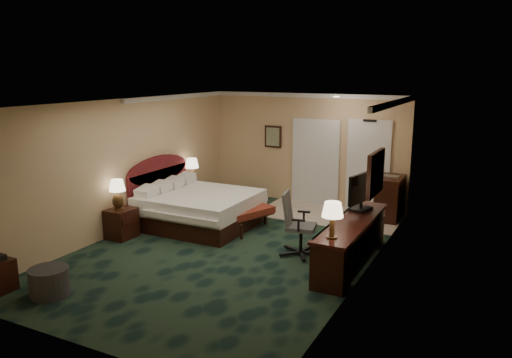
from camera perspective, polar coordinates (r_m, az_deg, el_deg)
The scene contains 25 objects.
floor at distance 9.41m, azimuth -2.72°, elevation -7.89°, with size 5.00×7.50×0.00m, color black.
ceiling at distance 8.84m, azimuth -2.91°, elevation 8.75°, with size 5.00×7.50×0.00m, color silver.
wall_back at distance 12.37m, azimuth 5.82°, elevation 3.46°, with size 5.00×0.00×2.70m, color #D7B17F.
wall_front at distance 6.18m, azimuth -20.39°, elevation -6.46°, with size 5.00×0.00×2.70m, color #D7B17F.
wall_left at distance 10.47m, azimuth -14.79°, elevation 1.48°, with size 0.00×7.50×2.70m, color #D7B17F.
wall_right at distance 8.12m, azimuth 12.72°, elevation -1.53°, with size 0.00×7.50×2.70m, color #D7B17F.
crown_molding at distance 8.84m, azimuth -2.90°, elevation 8.43°, with size 5.00×7.50×0.10m, color white, non-canonical shape.
tile_patch at distance 11.59m, azimuth 8.31°, elevation -4.04°, with size 3.20×1.70×0.01m, color #C3B1A1.
headboard at distance 11.32m, azimuth -11.04°, elevation -0.90°, with size 0.12×2.00×1.40m, color #4B0D0E, non-canonical shape.
entry_door at distance 11.93m, azimuth 12.69°, elevation 1.43°, with size 1.02×0.06×2.18m, color white.
closet_doors at distance 12.30m, azimuth 6.81°, elevation 1.97°, with size 1.20×0.06×2.10m, color silver.
wall_art at distance 12.65m, azimuth 1.96°, elevation 4.86°, with size 0.45×0.06×0.55m, color #56675D.
wall_mirror at distance 8.65m, azimuth 13.52°, elevation 0.65°, with size 0.05×0.95×0.75m, color white.
bed at distance 10.69m, azimuth -6.38°, elevation -3.47°, with size 2.20×2.04×0.70m, color white.
nightstand_near at distance 10.22m, azimuth -15.12°, elevation -4.92°, with size 0.47×0.54×0.59m, color black.
nightstand_far at distance 12.18m, azimuth -7.04°, elevation -1.80°, with size 0.46×0.53×0.58m, color black.
lamp_near at distance 10.06m, azimuth -15.54°, elevation -1.72°, with size 0.32×0.32×0.60m, color black, non-canonical shape.
lamp_far at distance 12.05m, azimuth -7.32°, elevation 0.93°, with size 0.32×0.32×0.61m, color black, non-canonical shape.
bed_bench at distance 10.34m, azimuth -1.10°, elevation -4.71°, with size 0.44×1.28×0.43m, color maroon.
ottoman at distance 8.09m, azimuth -22.54°, elevation -10.79°, with size 0.58×0.58×0.41m, color #28292C.
desk at distance 8.70m, azimuth 10.85°, elevation -7.14°, with size 0.58×2.68×0.77m, color black.
tv at distance 9.13m, azimuth 11.99°, elevation -1.45°, with size 0.07×0.89×0.69m, color black.
desk_lamp at distance 7.58m, azimuth 8.72°, elevation -4.65°, with size 0.33×0.33×0.57m, color black, non-canonical shape.
desk_chair at distance 8.94m, azimuth 5.18°, elevation -5.18°, with size 0.66×0.62×1.14m, color #545455, non-canonical shape.
minibar at distance 11.42m, azimuth 15.05°, elevation -2.12°, with size 0.50×0.91×0.96m, color black.
Camera 1 is at (4.38, -7.66, 3.27)m, focal length 35.00 mm.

